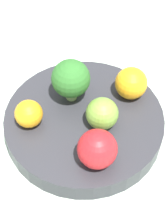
{
  "coord_description": "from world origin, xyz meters",
  "views": [
    {
      "loc": [
        0.29,
        0.16,
        0.47
      ],
      "look_at": [
        0.0,
        0.0,
        0.06
      ],
      "focal_mm": 60.0,
      "sensor_mm": 36.0,
      "label": 1
    }
  ],
  "objects_px": {
    "broccoli": "(71,79)",
    "apple_red": "(97,149)",
    "orange_back": "(131,83)",
    "orange_front": "(29,114)",
    "apple_green": "(103,113)",
    "bowl": "(84,123)"
  },
  "relations": [
    {
      "from": "orange_front",
      "to": "apple_green",
      "type": "bearing_deg",
      "value": 117.47
    },
    {
      "from": "broccoli",
      "to": "apple_red",
      "type": "bearing_deg",
      "value": 45.71
    },
    {
      "from": "orange_back",
      "to": "bowl",
      "type": "bearing_deg",
      "value": -30.1
    },
    {
      "from": "apple_red",
      "to": "orange_front",
      "type": "relative_size",
      "value": 1.32
    },
    {
      "from": "broccoli",
      "to": "orange_back",
      "type": "bearing_deg",
      "value": 122.01
    },
    {
      "from": "apple_green",
      "to": "orange_back",
      "type": "bearing_deg",
      "value": 169.54
    },
    {
      "from": "bowl",
      "to": "orange_front",
      "type": "height_order",
      "value": "orange_front"
    },
    {
      "from": "bowl",
      "to": "orange_back",
      "type": "relative_size",
      "value": 4.84
    },
    {
      "from": "apple_green",
      "to": "orange_back",
      "type": "height_order",
      "value": "orange_back"
    },
    {
      "from": "orange_front",
      "to": "apple_red",
      "type": "bearing_deg",
      "value": 84.06
    },
    {
      "from": "bowl",
      "to": "broccoli",
      "type": "height_order",
      "value": "broccoli"
    },
    {
      "from": "broccoli",
      "to": "orange_back",
      "type": "relative_size",
      "value": 1.42
    },
    {
      "from": "broccoli",
      "to": "apple_green",
      "type": "xyz_separation_m",
      "value": [
        0.02,
        0.06,
        -0.02
      ]
    },
    {
      "from": "orange_front",
      "to": "orange_back",
      "type": "relative_size",
      "value": 0.82
    },
    {
      "from": "apple_green",
      "to": "orange_front",
      "type": "bearing_deg",
      "value": -62.53
    },
    {
      "from": "broccoli",
      "to": "apple_red",
      "type": "relative_size",
      "value": 1.31
    },
    {
      "from": "orange_back",
      "to": "apple_red",
      "type": "bearing_deg",
      "value": 3.7
    },
    {
      "from": "apple_green",
      "to": "orange_back",
      "type": "xyz_separation_m",
      "value": [
        -0.07,
        0.01,
        0.0
      ]
    },
    {
      "from": "bowl",
      "to": "broccoli",
      "type": "bearing_deg",
      "value": -125.19
    },
    {
      "from": "bowl",
      "to": "orange_front",
      "type": "relative_size",
      "value": 5.87
    },
    {
      "from": "broccoli",
      "to": "orange_front",
      "type": "distance_m",
      "value": 0.08
    },
    {
      "from": "apple_red",
      "to": "orange_front",
      "type": "xyz_separation_m",
      "value": [
        -0.01,
        -0.11,
        -0.01
      ]
    }
  ]
}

